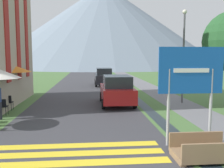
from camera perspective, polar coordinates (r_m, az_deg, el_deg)
ground_plane at (r=24.51m, az=-0.27°, el=-0.71°), size 160.00×160.00×0.00m
road at (r=34.37m, az=-5.85°, el=1.27°), size 6.40×60.00×0.01m
footpath at (r=34.83m, az=4.24°, el=1.35°), size 2.20×60.00×0.01m
drainage_channel at (r=34.52m, az=0.30°, el=1.32°), size 0.60×60.00×0.00m
crosswalk_marking at (r=8.04m, az=-8.13°, el=-15.45°), size 5.44×1.84×0.01m
mountain_distant at (r=86.42m, az=-1.80°, el=13.22°), size 75.94×75.94×26.93m
road_sign at (r=8.61m, az=17.56°, el=1.08°), size 2.18×0.11×3.29m
footbridge at (r=7.97m, az=20.10°, el=-14.27°), size 1.70×1.10×0.65m
parked_car_near at (r=15.41m, az=1.12°, el=-1.43°), size 1.98×4.04×1.82m
parked_car_far at (r=25.78m, az=-1.89°, el=1.66°), size 1.84×4.11×1.82m
cafe_chair_far_right at (r=14.98m, az=-22.61°, el=-3.68°), size 0.40×0.40×0.85m
cafe_chair_far_left at (r=14.95m, az=-23.93°, el=-3.75°), size 0.40×0.40×0.85m
cafe_chair_middle at (r=13.81m, az=-23.70°, el=-4.53°), size 0.40×0.40×0.85m
cafe_umbrella_middle_white at (r=13.63m, az=-24.31°, el=2.14°), size 2.07×2.07×2.35m
cafe_umbrella_rear_orange at (r=16.41m, az=-21.67°, el=3.30°), size 2.17×2.17×2.47m
streetlamp at (r=16.61m, az=16.04°, el=7.67°), size 0.28×0.28×5.91m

